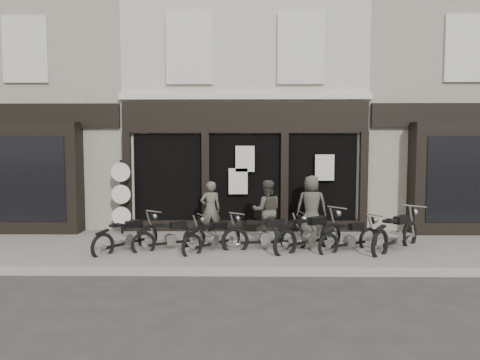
{
  "coord_description": "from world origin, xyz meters",
  "views": [
    {
      "loc": [
        0.02,
        -10.7,
        2.73
      ],
      "look_at": [
        -0.13,
        1.6,
        1.73
      ],
      "focal_mm": 35.0,
      "sensor_mm": 36.0,
      "label": 1
    }
  ],
  "objects_px": {
    "motorcycle_1": "(171,239)",
    "man_centre": "(267,210)",
    "motorcycle_3": "(266,238)",
    "man_left": "(211,209)",
    "man_right": "(312,206)",
    "motorcycle_0": "(127,239)",
    "motorcycle_2": "(213,240)",
    "advert_sign_post": "(121,200)",
    "motorcycle_4": "(310,237)",
    "motorcycle_6": "(396,236)",
    "motorcycle_5": "(350,240)"
  },
  "relations": [
    {
      "from": "advert_sign_post",
      "to": "motorcycle_6",
      "type": "bearing_deg",
      "value": -16.42
    },
    {
      "from": "motorcycle_6",
      "to": "man_left",
      "type": "xyz_separation_m",
      "value": [
        -4.63,
        1.45,
        0.45
      ]
    },
    {
      "from": "motorcycle_2",
      "to": "man_centre",
      "type": "bearing_deg",
      "value": -9.48
    },
    {
      "from": "motorcycle_3",
      "to": "motorcycle_4",
      "type": "relative_size",
      "value": 1.1
    },
    {
      "from": "motorcycle_1",
      "to": "man_left",
      "type": "height_order",
      "value": "man_left"
    },
    {
      "from": "motorcycle_3",
      "to": "man_centre",
      "type": "height_order",
      "value": "man_centre"
    },
    {
      "from": "motorcycle_0",
      "to": "man_right",
      "type": "xyz_separation_m",
      "value": [
        4.71,
        1.7,
        0.58
      ]
    },
    {
      "from": "motorcycle_1",
      "to": "man_left",
      "type": "distance_m",
      "value": 1.76
    },
    {
      "from": "man_right",
      "to": "motorcycle_3",
      "type": "bearing_deg",
      "value": 56.03
    },
    {
      "from": "motorcycle_1",
      "to": "motorcycle_5",
      "type": "height_order",
      "value": "motorcycle_5"
    },
    {
      "from": "motorcycle_1",
      "to": "motorcycle_4",
      "type": "xyz_separation_m",
      "value": [
        3.4,
        -0.05,
        0.07
      ]
    },
    {
      "from": "motorcycle_4",
      "to": "motorcycle_2",
      "type": "bearing_deg",
      "value": 143.21
    },
    {
      "from": "motorcycle_0",
      "to": "man_centre",
      "type": "height_order",
      "value": "man_centre"
    },
    {
      "from": "motorcycle_0",
      "to": "motorcycle_2",
      "type": "height_order",
      "value": "motorcycle_0"
    },
    {
      "from": "motorcycle_4",
      "to": "advert_sign_post",
      "type": "height_order",
      "value": "advert_sign_post"
    },
    {
      "from": "man_centre",
      "to": "motorcycle_3",
      "type": "bearing_deg",
      "value": 83.29
    },
    {
      "from": "motorcycle_0",
      "to": "man_left",
      "type": "relative_size",
      "value": 1.14
    },
    {
      "from": "motorcycle_4",
      "to": "man_centre",
      "type": "bearing_deg",
      "value": 95.8
    },
    {
      "from": "advert_sign_post",
      "to": "man_centre",
      "type": "bearing_deg",
      "value": -13.75
    },
    {
      "from": "advert_sign_post",
      "to": "man_left",
      "type": "bearing_deg",
      "value": -11.16
    },
    {
      "from": "advert_sign_post",
      "to": "motorcycle_5",
      "type": "bearing_deg",
      "value": -19.65
    },
    {
      "from": "motorcycle_6",
      "to": "motorcycle_5",
      "type": "bearing_deg",
      "value": 136.81
    },
    {
      "from": "motorcycle_5",
      "to": "man_right",
      "type": "distance_m",
      "value": 1.93
    },
    {
      "from": "motorcycle_0",
      "to": "advert_sign_post",
      "type": "relative_size",
      "value": 0.79
    },
    {
      "from": "motorcycle_5",
      "to": "advert_sign_post",
      "type": "xyz_separation_m",
      "value": [
        -6.05,
        1.95,
        0.72
      ]
    },
    {
      "from": "man_centre",
      "to": "motorcycle_0",
      "type": "bearing_deg",
      "value": 14.82
    },
    {
      "from": "man_left",
      "to": "man_right",
      "type": "relative_size",
      "value": 0.91
    },
    {
      "from": "motorcycle_5",
      "to": "motorcycle_6",
      "type": "distance_m",
      "value": 1.14
    },
    {
      "from": "motorcycle_6",
      "to": "man_right",
      "type": "bearing_deg",
      "value": 91.61
    },
    {
      "from": "man_centre",
      "to": "man_right",
      "type": "bearing_deg",
      "value": -156.94
    },
    {
      "from": "motorcycle_4",
      "to": "motorcycle_6",
      "type": "distance_m",
      "value": 2.11
    },
    {
      "from": "motorcycle_4",
      "to": "motorcycle_5",
      "type": "bearing_deg",
      "value": -40.39
    },
    {
      "from": "motorcycle_4",
      "to": "man_left",
      "type": "xyz_separation_m",
      "value": [
        -2.52,
        1.48,
        0.46
      ]
    },
    {
      "from": "motorcycle_1",
      "to": "man_centre",
      "type": "relative_size",
      "value": 1.08
    },
    {
      "from": "motorcycle_1",
      "to": "motorcycle_5",
      "type": "bearing_deg",
      "value": -30.83
    },
    {
      "from": "motorcycle_3",
      "to": "man_left",
      "type": "xyz_separation_m",
      "value": [
        -1.46,
        1.46,
        0.49
      ]
    },
    {
      "from": "motorcycle_3",
      "to": "man_left",
      "type": "height_order",
      "value": "man_left"
    },
    {
      "from": "motorcycle_1",
      "to": "advert_sign_post",
      "type": "relative_size",
      "value": 0.78
    },
    {
      "from": "motorcycle_3",
      "to": "man_right",
      "type": "xyz_separation_m",
      "value": [
        1.34,
        1.63,
        0.57
      ]
    },
    {
      "from": "man_right",
      "to": "advert_sign_post",
      "type": "relative_size",
      "value": 0.77
    },
    {
      "from": "motorcycle_0",
      "to": "motorcycle_1",
      "type": "xyz_separation_m",
      "value": [
        1.04,
        0.1,
        -0.02
      ]
    },
    {
      "from": "motorcycle_0",
      "to": "advert_sign_post",
      "type": "distance_m",
      "value": 2.17
    },
    {
      "from": "motorcycle_0",
      "to": "motorcycle_2",
      "type": "distance_m",
      "value": 2.1
    },
    {
      "from": "motorcycle_6",
      "to": "advert_sign_post",
      "type": "distance_m",
      "value": 7.46
    },
    {
      "from": "man_left",
      "to": "motorcycle_0",
      "type": "bearing_deg",
      "value": 24.15
    },
    {
      "from": "motorcycle_0",
      "to": "man_left",
      "type": "distance_m",
      "value": 2.51
    },
    {
      "from": "motorcycle_3",
      "to": "man_right",
      "type": "distance_m",
      "value": 2.19
    },
    {
      "from": "motorcycle_2",
      "to": "motorcycle_0",
      "type": "bearing_deg",
      "value": 131.48
    },
    {
      "from": "man_centre",
      "to": "advert_sign_post",
      "type": "bearing_deg",
      "value": -14.68
    },
    {
      "from": "motorcycle_4",
      "to": "motorcycle_1",
      "type": "bearing_deg",
      "value": 141.14
    }
  ]
}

